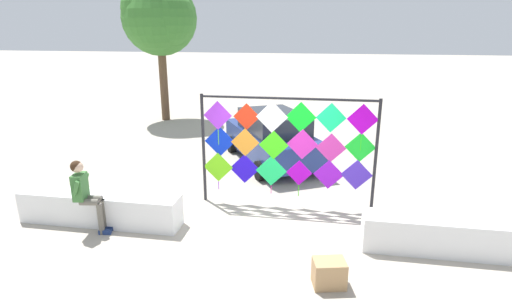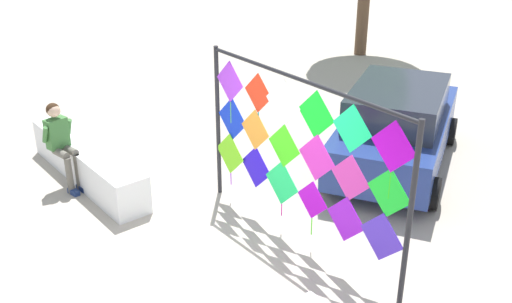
{
  "view_description": "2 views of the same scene",
  "coord_description": "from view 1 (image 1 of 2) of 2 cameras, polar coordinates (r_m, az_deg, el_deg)",
  "views": [
    {
      "loc": [
        1.01,
        -7.24,
        3.93
      ],
      "look_at": [
        -0.3,
        0.29,
        1.59
      ],
      "focal_mm": 28.37,
      "sensor_mm": 36.0,
      "label": 1
    },
    {
      "loc": [
        5.74,
        -3.88,
        4.99
      ],
      "look_at": [
        0.64,
        0.23,
        1.93
      ],
      "focal_mm": 42.55,
      "sensor_mm": 36.0,
      "label": 2
    }
  ],
  "objects": [
    {
      "name": "parked_car",
      "position": [
        12.18,
        2.26,
        2.08
      ],
      "size": [
        3.48,
        4.36,
        1.56
      ],
      "color": "navy",
      "rests_on": "ground"
    },
    {
      "name": "plaza_ledge_right",
      "position": [
        8.29,
        26.79,
        -10.71
      ],
      "size": [
        3.42,
        0.59,
        0.66
      ],
      "primitive_type": "cube",
      "color": "white",
      "rests_on": "ground"
    },
    {
      "name": "plaza_ledge_left",
      "position": [
        9.1,
        -21.1,
        -7.5
      ],
      "size": [
        3.42,
        0.59,
        0.66
      ],
      "primitive_type": "cube",
      "color": "white",
      "rests_on": "ground"
    },
    {
      "name": "ground",
      "position": [
        8.3,
        1.74,
        -11.23
      ],
      "size": [
        120.0,
        120.0,
        0.0
      ],
      "primitive_type": "plane",
      "color": "#ADA393"
    },
    {
      "name": "kite_display_rack",
      "position": [
        8.94,
        4.33,
        1.45
      ],
      "size": [
        3.91,
        0.07,
        2.54
      ],
      "color": "#232328",
      "rests_on": "ground"
    },
    {
      "name": "seated_vendor",
      "position": [
        8.59,
        -22.88,
        -5.14
      ],
      "size": [
        0.69,
        0.54,
        1.5
      ],
      "color": "#666056",
      "rests_on": "ground"
    },
    {
      "name": "cardboard_box_large",
      "position": [
        6.77,
        10.26,
        -16.53
      ],
      "size": [
        0.57,
        0.48,
        0.44
      ],
      "primitive_type": "cube",
      "rotation": [
        0.0,
        0.0,
        0.23
      ],
      "color": "tan",
      "rests_on": "ground"
    },
    {
      "name": "tree_palm_like",
      "position": [
        17.93,
        -13.62,
        17.91
      ],
      "size": [
        3.18,
        3.36,
        5.89
      ],
      "color": "brown",
      "rests_on": "ground"
    }
  ]
}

